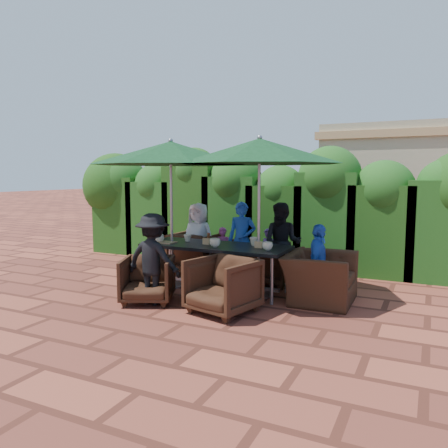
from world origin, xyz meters
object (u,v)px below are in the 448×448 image
at_px(umbrella_left, 171,153).
at_px(chair_near_left, 147,277).
at_px(chair_far_right, 276,263).
at_px(umbrella_right, 259,152).
at_px(chair_near_right, 223,283).
at_px(chair_far_left, 196,250).
at_px(dining_table, 215,249).
at_px(chair_far_mid, 234,257).
at_px(chair_end_right, 320,270).

bearing_deg(umbrella_left, chair_near_left, -79.28).
relative_size(umbrella_left, chair_far_right, 3.54).
xyz_separation_m(umbrella_right, chair_near_right, (-0.12, -1.02, -1.80)).
relative_size(umbrella_left, chair_far_left, 3.01).
bearing_deg(umbrella_right, chair_near_right, -96.85).
xyz_separation_m(umbrella_right, chair_far_left, (-1.65, 0.96, -1.78)).
bearing_deg(umbrella_right, chair_far_right, 88.64).
bearing_deg(chair_far_right, dining_table, 61.45).
bearing_deg(chair_far_left, chair_far_mid, -177.75).
bearing_deg(dining_table, chair_far_mid, 96.50).
relative_size(umbrella_right, chair_end_right, 2.28).
height_order(dining_table, chair_far_right, dining_table).
xyz_separation_m(chair_near_left, chair_near_right, (1.21, 0.03, 0.04)).
distance_m(umbrella_left, umbrella_right, 1.52).
xyz_separation_m(chair_near_left, chair_end_right, (2.27, 1.13, 0.11)).
relative_size(chair_far_right, chair_near_right, 0.89).
xyz_separation_m(dining_table, chair_near_right, (0.61, -0.99, -0.26)).
xyz_separation_m(chair_far_mid, chair_near_left, (-0.49, -2.01, 0.01)).
bearing_deg(chair_far_right, chair_far_mid, 3.34).
bearing_deg(umbrella_right, chair_end_right, 5.51).
xyz_separation_m(dining_table, chair_end_right, (1.66, 0.12, -0.20)).
height_order(dining_table, chair_near_left, dining_table).
bearing_deg(chair_far_mid, chair_far_right, -166.33).
height_order(chair_far_right, chair_end_right, chair_end_right).
bearing_deg(chair_end_right, chair_far_mid, 62.82).
height_order(umbrella_right, chair_far_mid, umbrella_right).
height_order(umbrella_right, chair_near_left, umbrella_right).
bearing_deg(umbrella_right, umbrella_left, -176.92).
relative_size(dining_table, chair_end_right, 2.17).
height_order(dining_table, chair_far_left, chair_far_left).
relative_size(umbrella_right, chair_far_right, 3.39).
bearing_deg(umbrella_left, umbrella_right, 3.08).
bearing_deg(chair_near_left, umbrella_left, 76.57).
bearing_deg(chair_near_left, chair_end_right, 2.42).
bearing_deg(dining_table, umbrella_left, -175.91).
xyz_separation_m(chair_far_mid, chair_near_right, (0.72, -1.98, 0.05)).
xyz_separation_m(dining_table, chair_far_mid, (-0.11, 0.99, -0.31)).
bearing_deg(chair_far_left, umbrella_left, 99.48).
bearing_deg(chair_near_right, chair_near_left, -164.30).
relative_size(umbrella_right, chair_far_mid, 3.41).
distance_m(umbrella_left, chair_far_mid, 2.23).
height_order(dining_table, umbrella_right, umbrella_right).
xyz_separation_m(dining_table, umbrella_right, (0.73, 0.03, 1.54)).
bearing_deg(chair_far_right, umbrella_left, 43.56).
bearing_deg(umbrella_right, dining_table, -178.00).
height_order(umbrella_left, chair_end_right, umbrella_left).
distance_m(chair_far_mid, chair_near_right, 2.11).
relative_size(dining_table, umbrella_left, 0.91).
bearing_deg(dining_table, umbrella_right, 2.00).
xyz_separation_m(umbrella_left, chair_near_right, (1.40, -0.94, -1.80)).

